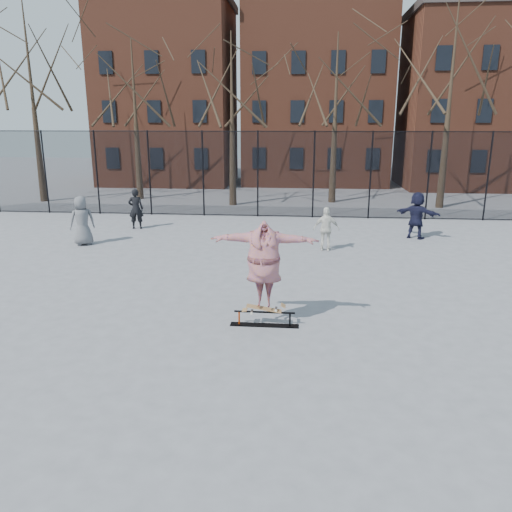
# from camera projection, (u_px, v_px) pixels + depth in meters

# --- Properties ---
(ground) EXTENTS (100.00, 100.00, 0.00)m
(ground) POSITION_uv_depth(u_px,v_px,m) (268.00, 324.00, 11.24)
(ground) COLOR slate
(skate_rail) EXTENTS (1.54, 0.23, 0.34)m
(skate_rail) POSITION_uv_depth(u_px,v_px,m) (264.00, 320.00, 11.14)
(skate_rail) COLOR black
(skate_rail) RESTS_ON ground
(skateboard) EXTENTS (0.85, 0.20, 0.10)m
(skateboard) POSITION_uv_depth(u_px,v_px,m) (264.00, 309.00, 11.07)
(skateboard) COLOR #9C653E
(skateboard) RESTS_ON skate_rail
(skater) EXTENTS (2.36, 0.66, 1.91)m
(skater) POSITION_uv_depth(u_px,v_px,m) (264.00, 266.00, 10.81)
(skater) COLOR #4A388C
(skater) RESTS_ON skateboard
(bystander_grey) EXTENTS (1.06, 0.95, 1.81)m
(bystander_grey) POSITION_uv_depth(u_px,v_px,m) (82.00, 221.00, 18.19)
(bystander_grey) COLOR #5D5E62
(bystander_grey) RESTS_ON ground
(bystander_black) EXTENTS (0.68, 0.51, 1.70)m
(bystander_black) POSITION_uv_depth(u_px,v_px,m) (136.00, 209.00, 20.96)
(bystander_black) COLOR black
(bystander_black) RESTS_ON ground
(bystander_white) EXTENTS (0.90, 0.38, 1.54)m
(bystander_white) POSITION_uv_depth(u_px,v_px,m) (326.00, 229.00, 17.42)
(bystander_white) COLOR silver
(bystander_white) RESTS_ON ground
(bystander_navy) EXTENTS (1.73, 1.30, 1.82)m
(bystander_navy) POSITION_uv_depth(u_px,v_px,m) (417.00, 215.00, 19.21)
(bystander_navy) COLOR #191A32
(bystander_navy) RESTS_ON ground
(fence) EXTENTS (34.03, 0.07, 4.00)m
(fence) POSITION_uv_depth(u_px,v_px,m) (287.00, 174.00, 23.19)
(fence) COLOR black
(fence) RESTS_ON ground
(tree_row) EXTENTS (33.66, 7.46, 10.67)m
(tree_row) POSITION_uv_depth(u_px,v_px,m) (287.00, 62.00, 25.81)
(tree_row) COLOR black
(tree_row) RESTS_ON ground
(rowhouses) EXTENTS (29.00, 7.00, 13.00)m
(rowhouses) POSITION_uv_depth(u_px,v_px,m) (305.00, 96.00, 34.56)
(rowhouses) COLOR brown
(rowhouses) RESTS_ON ground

